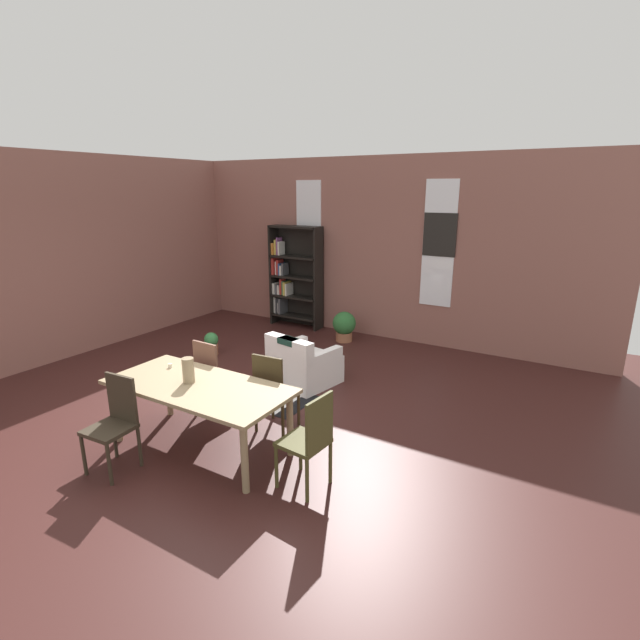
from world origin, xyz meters
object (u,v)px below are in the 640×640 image
dining_chair_head_right (310,439)px  dining_table (199,391)px  armchair_white (303,365)px  potted_plant_corner (344,325)px  dining_chair_far_left (213,374)px  bookshelf_tall (292,277)px  potted_plant_by_shelf (211,343)px  dining_chair_far_right (273,390)px  dining_chair_near_left (115,420)px  vase_on_table (188,370)px

dining_chair_head_right → dining_table: bearing=179.7°
armchair_white → potted_plant_corner: 2.07m
dining_chair_far_left → bookshelf_tall: 4.01m
dining_chair_far_left → potted_plant_by_shelf: size_ratio=2.50×
dining_table → dining_chair_far_right: bearing=56.6°
dining_chair_far_right → potted_plant_by_shelf: dining_chair_far_right is taller
potted_plant_by_shelf → bookshelf_tall: bearing=85.1°
potted_plant_corner → bookshelf_tall: bearing=163.9°
dining_table → bookshelf_tall: (-1.80, 4.44, 0.34)m
bookshelf_tall → potted_plant_by_shelf: (-0.19, -2.18, -0.80)m
dining_chair_head_right → armchair_white: 2.45m
dining_chair_far_right → dining_chair_near_left: bearing=-123.3°
vase_on_table → potted_plant_corner: vase_on_table is taller
dining_chair_far_left → potted_plant_corner: (0.05, 3.34, -0.22)m
vase_on_table → dining_chair_far_right: 0.97m
dining_chair_near_left → potted_plant_by_shelf: (-1.54, 2.95, -0.32)m
dining_chair_near_left → vase_on_table: bearing=64.8°
dining_chair_near_left → potted_plant_corner: (0.05, 4.73, -0.22)m
potted_plant_corner → dining_table: bearing=-84.3°
bookshelf_tall → vase_on_table: bearing=-69.3°
dining_chair_head_right → armchair_white: size_ratio=1.02×
potted_plant_by_shelf → dining_chair_near_left: bearing=-62.5°
dining_chair_head_right → bookshelf_tall: 5.48m
dining_chair_far_right → bookshelf_tall: (-2.26, 3.75, 0.48)m
vase_on_table → armchair_white: vase_on_table is taller
dining_chair_near_left → dining_chair_far_right: bearing=56.7°
bookshelf_tall → dining_chair_far_left: bearing=-70.2°
dining_chair_far_left → dining_chair_head_right: 1.96m
potted_plant_by_shelf → armchair_white: bearing=-7.2°
dining_chair_far_left → armchair_white: (0.46, 1.32, -0.23)m
dining_chair_far_right → potted_plant_by_shelf: 2.92m
dining_chair_head_right → armchair_white: (-1.37, 2.01, -0.23)m
dining_chair_head_right → potted_plant_by_shelf: (-3.36, 2.26, -0.32)m
bookshelf_tall → potted_plant_by_shelf: 2.33m
dining_chair_far_left → dining_chair_head_right: same height
dining_chair_near_left → armchair_white: dining_chair_near_left is taller
dining_chair_near_left → dining_chair_far_right: (0.91, 1.38, 0.00)m
vase_on_table → dining_chair_far_left: (-0.32, 0.69, -0.36)m
vase_on_table → dining_table: bearing=0.0°
dining_table → dining_chair_far_left: (-0.45, 0.69, -0.15)m
potted_plant_by_shelf → dining_chair_head_right: bearing=-34.0°
dining_chair_far_right → dining_chair_far_left: bearing=-180.0°
dining_chair_far_left → bookshelf_tall: size_ratio=0.47×
armchair_white → dining_chair_head_right: bearing=-55.7°
dining_chair_near_left → dining_chair_head_right: (1.83, 0.68, 0.00)m
dining_chair_head_right → potted_plant_by_shelf: bearing=146.0°
dining_chair_far_right → armchair_white: (-0.45, 1.31, -0.23)m
dining_table → armchair_white: 2.04m
vase_on_table → dining_chair_far_left: size_ratio=0.28×
dining_table → dining_chair_head_right: dining_chair_head_right is taller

